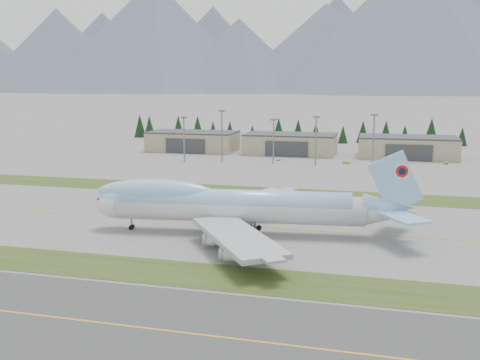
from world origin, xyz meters
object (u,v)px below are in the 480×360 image
(boeing_747_freighter, at_px, (235,205))
(hangar_right, at_px, (407,147))
(hangar_left, at_px, (193,141))
(service_vehicle_c, at_px, (446,164))
(hangar_center, at_px, (290,144))
(service_vehicle_b, at_px, (346,164))
(service_vehicle_a, at_px, (278,160))

(boeing_747_freighter, height_order, hangar_right, boeing_747_freighter)
(hangar_left, height_order, service_vehicle_c, hangar_left)
(hangar_center, bearing_deg, service_vehicle_b, -43.34)
(hangar_left, bearing_deg, hangar_right, 0.00)
(boeing_747_freighter, relative_size, hangar_center, 1.72)
(boeing_747_freighter, bearing_deg, hangar_right, 65.80)
(service_vehicle_a, bearing_deg, hangar_left, 167.57)
(boeing_747_freighter, relative_size, hangar_right, 1.72)
(boeing_747_freighter, height_order, hangar_left, boeing_747_freighter)
(service_vehicle_c, bearing_deg, hangar_right, 132.15)
(hangar_left, distance_m, hangar_center, 55.00)
(service_vehicle_c, bearing_deg, service_vehicle_b, -166.19)
(boeing_747_freighter, distance_m, hangar_left, 170.12)
(service_vehicle_a, xyz_separation_m, service_vehicle_c, (78.28, 8.42, 0.00))
(hangar_left, bearing_deg, hangar_center, 0.00)
(service_vehicle_b, xyz_separation_m, service_vehicle_c, (45.35, 11.11, 0.00))
(boeing_747_freighter, xyz_separation_m, service_vehicle_c, (65.95, 138.45, -7.15))
(hangar_center, relative_size, service_vehicle_a, 14.09)
(service_vehicle_a, distance_m, service_vehicle_b, 33.04)
(service_vehicle_c, bearing_deg, service_vehicle_a, -173.81)
(hangar_right, relative_size, service_vehicle_a, 14.09)
(hangar_left, height_order, hangar_center, same)
(boeing_747_freighter, height_order, service_vehicle_c, boeing_747_freighter)
(hangar_left, distance_m, service_vehicle_c, 133.07)
(boeing_747_freighter, height_order, hangar_center, boeing_747_freighter)
(hangar_left, xyz_separation_m, service_vehicle_c, (131.67, -18.45, -5.39))
(boeing_747_freighter, distance_m, hangar_center, 157.28)
(hangar_center, distance_m, service_vehicle_b, 43.40)
(hangar_left, xyz_separation_m, hangar_center, (55.00, 0.00, 0.00))
(boeing_747_freighter, relative_size, service_vehicle_a, 24.25)
(hangar_center, bearing_deg, service_vehicle_a, -93.42)
(service_vehicle_b, bearing_deg, hangar_left, 61.17)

